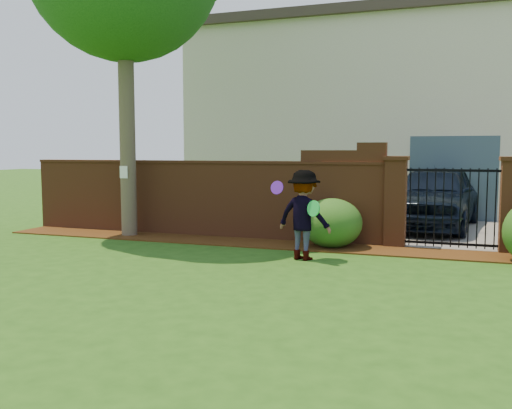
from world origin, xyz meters
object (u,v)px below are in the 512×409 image
(car, at_px, (432,197))
(man, at_px, (303,215))
(frisbee_green, at_px, (314,208))
(frisbee_purple, at_px, (277,188))

(car, bearing_deg, man, -106.34)
(car, bearing_deg, frisbee_green, -102.72)
(car, distance_m, frisbee_green, 5.52)
(man, distance_m, frisbee_green, 0.41)
(car, distance_m, man, 5.36)
(frisbee_purple, relative_size, frisbee_green, 0.87)
(man, height_order, frisbee_green, man)
(frisbee_purple, distance_m, frisbee_green, 0.82)
(car, height_order, frisbee_green, car)
(frisbee_green, bearing_deg, frisbee_purple, 166.34)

